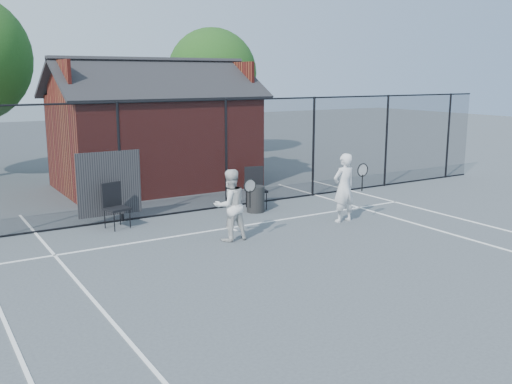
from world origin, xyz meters
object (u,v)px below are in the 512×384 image
clubhouse (154,138)px  chair_right (256,189)px  player_back (230,205)px  waste_bin (256,199)px  player_front (344,188)px  chair_left (117,207)px

clubhouse → chair_right: clubhouse is taller
player_back → waste_bin: size_ratio=2.28×
chair_right → waste_bin: chair_right is taller
player_front → player_back: (-3.23, 0.03, -0.07)m
player_back → waste_bin: player_back is taller
chair_left → waste_bin: 3.74m
clubhouse → waste_bin: bearing=-79.6°
clubhouse → chair_left: bearing=-121.5°
player_back → clubhouse: bearing=81.8°
player_back → chair_left: player_back is taller
chair_left → clubhouse: bearing=44.8°
player_back → waste_bin: (1.89, 2.01, -0.45)m
clubhouse → chair_left: size_ratio=6.06×
chair_left → player_back: bearing=-65.3°
clubhouse → player_back: size_ratio=4.05×
clubhouse → waste_bin: 5.14m
clubhouse → chair_right: bearing=-76.3°
player_front → chair_right: 2.63m
clubhouse → player_front: size_ratio=3.75×
player_front → player_back: size_ratio=1.08×
player_front → player_back: 3.23m
clubhouse → waste_bin: clubhouse is taller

